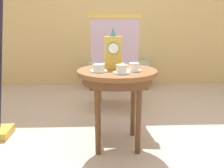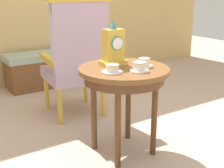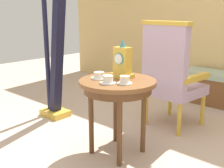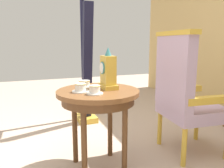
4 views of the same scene
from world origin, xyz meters
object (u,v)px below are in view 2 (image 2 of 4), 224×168
object	(u,v)px
teacup_left	(112,69)
window_bench	(46,69)
teacup_center	(144,63)
mantel_clock	(113,47)
side_table	(124,79)
armchair	(76,57)
teacup_right	(139,67)

from	to	relation	value
teacup_left	window_bench	bearing A→B (deg)	81.60
teacup_center	mantel_clock	size ratio (longest dim) A/B	0.36
side_table	armchair	distance (m)	0.82
armchair	side_table	bearing A→B (deg)	-92.24
armchair	window_bench	distance (m)	1.18
teacup_right	teacup_left	bearing A→B (deg)	156.73
teacup_right	mantel_clock	distance (m)	0.27
armchair	window_bench	xyz separation A→B (m)	(0.12, 1.12, -0.37)
teacup_right	teacup_center	size ratio (longest dim) A/B	1.09
teacup_center	window_bench	bearing A→B (deg)	89.53
window_bench	teacup_center	bearing A→B (deg)	-90.47
mantel_clock	window_bench	xyz separation A→B (m)	(0.18, 1.84, -0.58)
mantel_clock	armchair	size ratio (longest dim) A/B	0.29
teacup_right	mantel_clock	world-z (taller)	mantel_clock
side_table	mantel_clock	size ratio (longest dim) A/B	1.99
teacup_center	teacup_right	bearing A→B (deg)	-143.03
teacup_left	teacup_center	world-z (taller)	teacup_center
window_bench	armchair	bearing A→B (deg)	-95.88
teacup_right	mantel_clock	xyz separation A→B (m)	(-0.05, 0.24, 0.10)
teacup_left	window_bench	world-z (taller)	teacup_left
teacup_right	armchair	world-z (taller)	armchair
teacup_center	window_bench	distance (m)	2.06
side_table	armchair	xyz separation A→B (m)	(0.03, 0.82, 0.01)
armchair	window_bench	size ratio (longest dim) A/B	1.14
teacup_left	teacup_right	bearing A→B (deg)	-23.27
mantel_clock	armchair	distance (m)	0.76
mantel_clock	teacup_right	bearing A→B (deg)	-77.69
teacup_left	window_bench	xyz separation A→B (m)	(0.30, 2.01, -0.47)
teacup_right	window_bench	world-z (taller)	teacup_right
teacup_center	window_bench	xyz separation A→B (m)	(0.02, 2.00, -0.48)
teacup_left	armchair	bearing A→B (deg)	78.47
teacup_right	armchair	xyz separation A→B (m)	(0.01, 0.96, -0.11)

